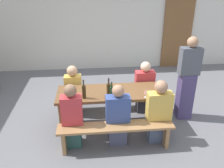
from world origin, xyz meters
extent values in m
plane|color=slate|center=(0.00, 0.00, 0.00)|extent=(24.00, 24.00, 0.00)
cube|color=silver|center=(0.00, 3.31, 1.60)|extent=(14.00, 0.20, 3.20)
cube|color=brown|center=(2.35, 3.17, 1.05)|extent=(0.90, 0.06, 2.10)
cube|color=brown|center=(0.00, 0.00, 0.72)|extent=(2.02, 0.71, 0.05)
cylinder|color=brown|center=(-0.93, -0.30, 0.35)|extent=(0.07, 0.07, 0.70)
cylinder|color=brown|center=(0.93, -0.30, 0.35)|extent=(0.07, 0.07, 0.70)
cylinder|color=brown|center=(-0.93, 0.30, 0.35)|extent=(0.07, 0.07, 0.70)
cylinder|color=brown|center=(0.93, 0.30, 0.35)|extent=(0.07, 0.07, 0.70)
cube|color=#9E7247|center=(0.00, -0.66, 0.43)|extent=(1.92, 0.30, 0.04)
cube|color=#9E7247|center=(-0.86, -0.66, 0.21)|extent=(0.06, 0.24, 0.41)
cube|color=#9E7247|center=(0.86, -0.66, 0.21)|extent=(0.06, 0.24, 0.41)
cube|color=#9E7247|center=(0.00, 0.66, 0.43)|extent=(1.92, 0.30, 0.04)
cube|color=#9E7247|center=(-0.86, 0.66, 0.21)|extent=(0.06, 0.24, 0.41)
cube|color=#9E7247|center=(0.86, 0.66, 0.21)|extent=(0.06, 0.24, 0.41)
cylinder|color=#332814|center=(-0.51, -0.21, 0.87)|extent=(0.07, 0.07, 0.24)
cylinder|color=#332814|center=(-0.51, -0.21, 1.03)|extent=(0.02, 0.02, 0.09)
cylinder|color=black|center=(-0.51, -0.21, 1.09)|extent=(0.03, 0.03, 0.01)
cylinder|color=#143319|center=(-0.03, -0.28, 0.86)|extent=(0.07, 0.07, 0.22)
cylinder|color=#143319|center=(-0.03, -0.28, 1.01)|extent=(0.02, 0.02, 0.08)
cylinder|color=black|center=(-0.03, -0.28, 1.06)|extent=(0.03, 0.03, 0.01)
cylinder|color=#332814|center=(-0.07, -0.14, 0.86)|extent=(0.08, 0.08, 0.21)
cylinder|color=#332814|center=(-0.07, -0.14, 1.01)|extent=(0.03, 0.03, 0.09)
cylinder|color=black|center=(-0.07, -0.14, 1.07)|extent=(0.03, 0.03, 0.01)
cylinder|color=silver|center=(0.57, -0.29, 0.75)|extent=(0.06, 0.06, 0.01)
cylinder|color=silver|center=(0.57, -0.29, 0.79)|extent=(0.01, 0.01, 0.07)
cone|color=#D18C93|center=(0.57, -0.29, 0.87)|extent=(0.07, 0.07, 0.10)
cylinder|color=silver|center=(-0.74, -0.09, 0.75)|extent=(0.06, 0.06, 0.01)
cylinder|color=silver|center=(-0.74, -0.09, 0.79)|extent=(0.01, 0.01, 0.07)
cone|color=#D18C93|center=(-0.74, -0.09, 0.87)|extent=(0.07, 0.07, 0.08)
cylinder|color=silver|center=(0.86, -0.09, 0.75)|extent=(0.06, 0.06, 0.01)
cylinder|color=silver|center=(0.86, -0.09, 0.80)|extent=(0.01, 0.01, 0.08)
cone|color=#D18C93|center=(0.86, -0.09, 0.88)|extent=(0.07, 0.07, 0.09)
cube|color=#2A4F4B|center=(-0.71, -0.51, 0.23)|extent=(0.26, 0.24, 0.45)
cube|color=#C6383D|center=(-0.71, -0.51, 0.70)|extent=(0.34, 0.20, 0.50)
sphere|color=#846047|center=(-0.71, -0.51, 1.05)|extent=(0.21, 0.21, 0.21)
cube|color=#464A63|center=(0.05, -0.51, 0.23)|extent=(0.30, 0.24, 0.45)
cube|color=#384C8C|center=(0.05, -0.51, 0.68)|extent=(0.40, 0.20, 0.46)
sphere|color=#A87A5B|center=(0.05, -0.51, 1.01)|extent=(0.20, 0.20, 0.20)
cube|color=#495571|center=(0.75, -0.51, 0.23)|extent=(0.31, 0.24, 0.45)
cube|color=gold|center=(0.75, -0.51, 0.69)|extent=(0.42, 0.20, 0.49)
sphere|color=#A87A5B|center=(0.75, -0.51, 1.05)|extent=(0.22, 0.22, 0.22)
cube|color=#373F5F|center=(-0.74, 0.51, 0.23)|extent=(0.25, 0.24, 0.45)
cube|color=gold|center=(-0.74, 0.51, 0.67)|extent=(0.34, 0.20, 0.43)
sphere|color=tan|center=(-0.74, 0.51, 0.99)|extent=(0.21, 0.21, 0.21)
cube|color=#35333B|center=(0.73, 0.51, 0.23)|extent=(0.30, 0.24, 0.45)
cube|color=#C6383D|center=(0.73, 0.51, 0.68)|extent=(0.39, 0.20, 0.47)
sphere|color=beige|center=(0.73, 0.51, 1.02)|extent=(0.21, 0.21, 0.21)
cube|color=#493E6E|center=(1.50, 0.18, 0.48)|extent=(0.29, 0.24, 0.96)
cube|color=#4C515B|center=(1.50, 0.18, 1.22)|extent=(0.39, 0.20, 0.53)
sphere|color=#A87A5B|center=(1.50, 0.18, 1.59)|extent=(0.20, 0.20, 0.20)
camera|label=1|loc=(-0.38, -3.83, 2.67)|focal=37.44mm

